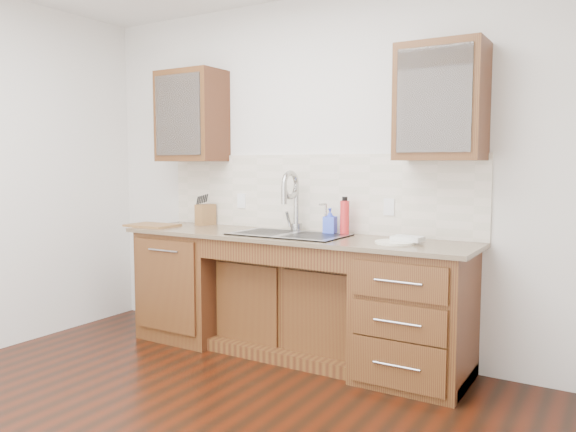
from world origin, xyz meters
The scene contains 23 objects.
wall_back centered at (0.00, 1.80, 1.35)m, with size 4.00×0.10×2.70m, color silver.
base_cabinet_left centered at (-0.95, 1.44, 0.44)m, with size 0.70×0.62×0.88m, color #593014.
base_cabinet_center centered at (0.00, 1.53, 0.35)m, with size 1.20×0.44×0.70m, color #593014.
base_cabinet_right centered at (0.95, 1.44, 0.44)m, with size 0.70×0.62×0.88m, color #593014.
countertop centered at (0.00, 1.43, 0.90)m, with size 2.70×0.65×0.03m, color #84705B.
backsplash centered at (0.00, 1.74, 1.21)m, with size 2.70×0.02×0.59m, color beige.
sink centered at (0.00, 1.41, 0.83)m, with size 0.84×0.46×0.19m, color #9E9EA5.
faucet centered at (-0.07, 1.64, 1.11)m, with size 0.04×0.04×0.40m, color #999993.
filter_tap centered at (0.18, 1.65, 1.03)m, with size 0.02×0.02×0.24m, color #999993.
upper_cabinet_left centered at (-1.05, 1.58, 1.83)m, with size 0.55×0.34×0.75m, color #593014.
upper_cabinet_right centered at (1.05, 1.58, 1.83)m, with size 0.55×0.34×0.75m, color #593014.
outlet_left centered at (-0.65, 1.73, 1.12)m, with size 0.08×0.01×0.12m, color white.
outlet_right centered at (0.65, 1.73, 1.12)m, with size 0.08×0.01×0.12m, color white.
soap_bottle centered at (0.24, 1.60, 1.01)m, with size 0.09×0.09×0.19m, color blue.
water_bottle centered at (0.35, 1.62, 1.04)m, with size 0.07×0.07×0.25m, color red.
plate centered at (0.82, 1.39, 0.92)m, with size 0.26×0.26×0.01m, color white.
dish_towel centered at (0.89, 1.45, 0.94)m, with size 0.19×0.14×0.03m, color white.
knife_block centered at (-0.96, 1.63, 1.00)m, with size 0.10×0.16×0.18m, color brown.
cutting_board centered at (-1.27, 1.31, 0.92)m, with size 0.40×0.28×0.02m, color brown.
cup_left_a centered at (-1.11, 1.58, 1.77)m, with size 0.12×0.12×0.09m, color white.
cup_left_b centered at (-0.95, 1.58, 1.78)m, with size 0.11×0.11×0.10m, color white.
cup_right_a centered at (0.92, 1.58, 1.78)m, with size 0.13×0.13×0.10m, color silver.
cup_right_b centered at (1.14, 1.58, 1.77)m, with size 0.11×0.11×0.10m, color silver.
Camera 1 is at (2.10, -2.08, 1.42)m, focal length 35.00 mm.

